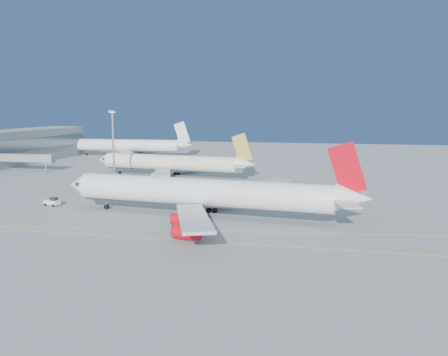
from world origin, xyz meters
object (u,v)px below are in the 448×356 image
at_px(airliner_etihad, 173,163).
at_px(light_mast, 113,140).
at_px(airliner_third, 130,146).
at_px(airliner_virgin, 207,193).
at_px(pushback_tug, 52,202).

xyz_separation_m(airliner_etihad, light_mast, (-15.11, -17.52, 9.26)).
distance_m(airliner_third, light_mast, 91.02).
xyz_separation_m(airliner_virgin, light_mast, (-44.11, 44.93, 8.73)).
relative_size(pushback_tug, light_mast, 0.18).
bearing_deg(light_mast, airliner_virgin, -45.53).
distance_m(airliner_etihad, light_mast, 24.92).
xyz_separation_m(airliner_virgin, airliner_etihad, (-29.00, 62.45, -0.53)).
height_order(airliner_virgin, light_mast, light_mast).
bearing_deg(airliner_etihad, airliner_third, 131.07).
xyz_separation_m(airliner_virgin, airliner_third, (-75.05, 130.07, -0.07)).
height_order(airliner_virgin, airliner_etihad, airliner_virgin).
height_order(airliner_third, light_mast, light_mast).
distance_m(airliner_virgin, airliner_third, 150.17).
bearing_deg(pushback_tug, light_mast, 105.53).
relative_size(airliner_virgin, airliner_etihad, 1.18).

